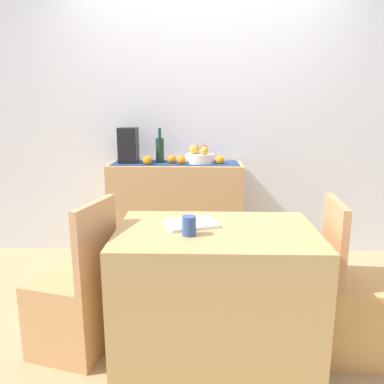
% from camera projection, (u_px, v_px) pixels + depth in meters
% --- Properties ---
extents(ground_plane, '(6.40, 6.40, 0.02)m').
position_uv_depth(ground_plane, '(202.00, 311.00, 2.68)').
color(ground_plane, tan).
rests_on(ground_plane, ground).
extents(room_wall_rear, '(6.40, 0.06, 2.70)m').
position_uv_depth(room_wall_rear, '(203.00, 111.00, 3.53)').
color(room_wall_rear, silver).
rests_on(room_wall_rear, ground).
extents(sideboard_console, '(1.17, 0.42, 0.90)m').
position_uv_depth(sideboard_console, '(176.00, 212.00, 3.48)').
color(sideboard_console, tan).
rests_on(sideboard_console, ground).
extents(table_runner, '(1.10, 0.32, 0.01)m').
position_uv_depth(table_runner, '(176.00, 163.00, 3.38)').
color(table_runner, navy).
rests_on(table_runner, sideboard_console).
extents(fruit_bowl, '(0.25, 0.25, 0.08)m').
position_uv_depth(fruit_bowl, '(200.00, 158.00, 3.36)').
color(fruit_bowl, silver).
rests_on(fruit_bowl, table_runner).
extents(apple_right, '(0.07, 0.07, 0.07)m').
position_uv_depth(apple_right, '(204.00, 151.00, 3.29)').
color(apple_right, gold).
rests_on(apple_right, fruit_bowl).
extents(apple_upper, '(0.08, 0.08, 0.08)m').
position_uv_depth(apple_upper, '(194.00, 149.00, 3.34)').
color(apple_upper, gold).
rests_on(apple_upper, fruit_bowl).
extents(apple_left, '(0.07, 0.07, 0.07)m').
position_uv_depth(apple_left, '(204.00, 149.00, 3.40)').
color(apple_left, red).
rests_on(apple_left, fruit_bowl).
extents(apple_front, '(0.07, 0.07, 0.07)m').
position_uv_depth(apple_front, '(195.00, 149.00, 3.41)').
color(apple_front, red).
rests_on(apple_front, fruit_bowl).
extents(wine_bottle, '(0.07, 0.07, 0.31)m').
position_uv_depth(wine_bottle, '(160.00, 150.00, 3.36)').
color(wine_bottle, '#1B3627').
rests_on(wine_bottle, sideboard_console).
extents(coffee_maker, '(0.16, 0.18, 0.31)m').
position_uv_depth(coffee_maker, '(128.00, 146.00, 3.35)').
color(coffee_maker, black).
rests_on(coffee_maker, sideboard_console).
extents(orange_loose_far, '(0.08, 0.08, 0.08)m').
position_uv_depth(orange_loose_far, '(220.00, 160.00, 3.31)').
color(orange_loose_far, orange).
rests_on(orange_loose_far, sideboard_console).
extents(orange_loose_near_bowl, '(0.08, 0.08, 0.08)m').
position_uv_depth(orange_loose_near_bowl, '(147.00, 160.00, 3.27)').
color(orange_loose_near_bowl, orange).
rests_on(orange_loose_near_bowl, sideboard_console).
extents(orange_loose_end, '(0.08, 0.08, 0.08)m').
position_uv_depth(orange_loose_end, '(181.00, 160.00, 3.29)').
color(orange_loose_end, orange).
rests_on(orange_loose_end, sideboard_console).
extents(orange_loose_mid, '(0.08, 0.08, 0.08)m').
position_uv_depth(orange_loose_mid, '(172.00, 159.00, 3.34)').
color(orange_loose_mid, orange).
rests_on(orange_loose_mid, sideboard_console).
extents(dining_table, '(1.09, 0.71, 0.74)m').
position_uv_depth(dining_table, '(215.00, 292.00, 2.17)').
color(dining_table, tan).
rests_on(dining_table, ground).
extents(open_book, '(0.33, 0.29, 0.02)m').
position_uv_depth(open_book, '(191.00, 224.00, 2.15)').
color(open_book, white).
rests_on(open_book, dining_table).
extents(coffee_cup, '(0.07, 0.07, 0.10)m').
position_uv_depth(coffee_cup, '(189.00, 226.00, 1.98)').
color(coffee_cup, '#334E92').
rests_on(coffee_cup, dining_table).
extents(chair_near_window, '(0.49, 0.49, 0.90)m').
position_uv_depth(chair_near_window, '(75.00, 307.00, 2.20)').
color(chair_near_window, tan).
rests_on(chair_near_window, ground).
extents(chair_by_corner, '(0.43, 0.43, 0.90)m').
position_uv_depth(chair_by_corner, '(358.00, 310.00, 2.17)').
color(chair_by_corner, tan).
rests_on(chair_by_corner, ground).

